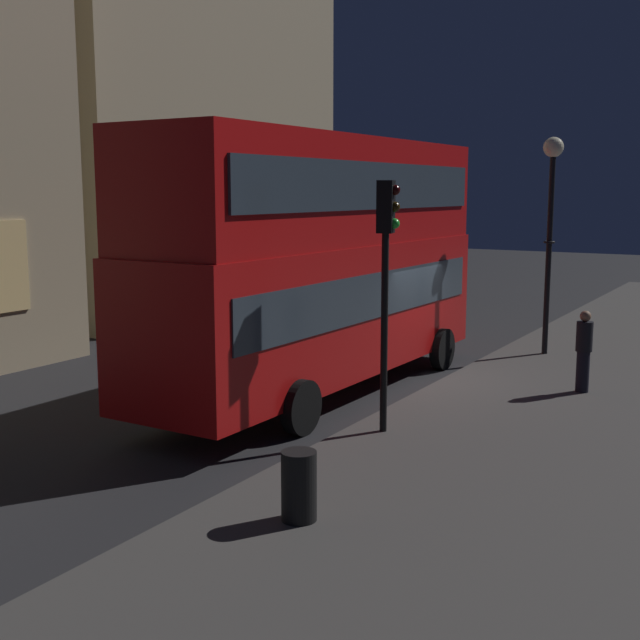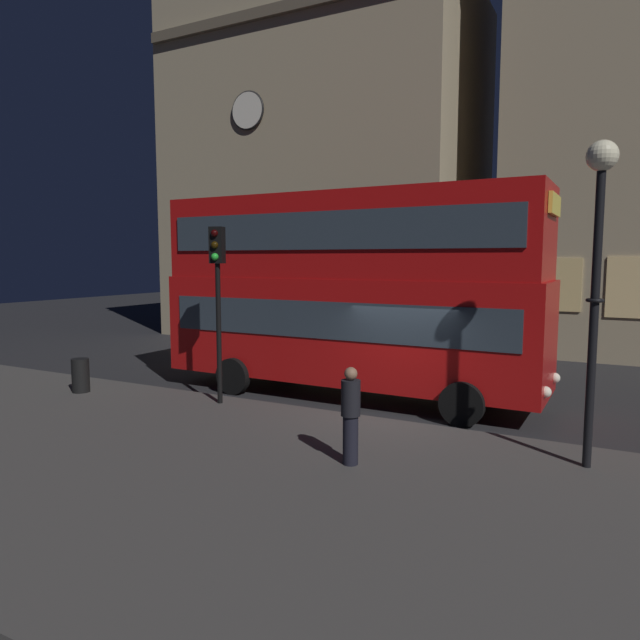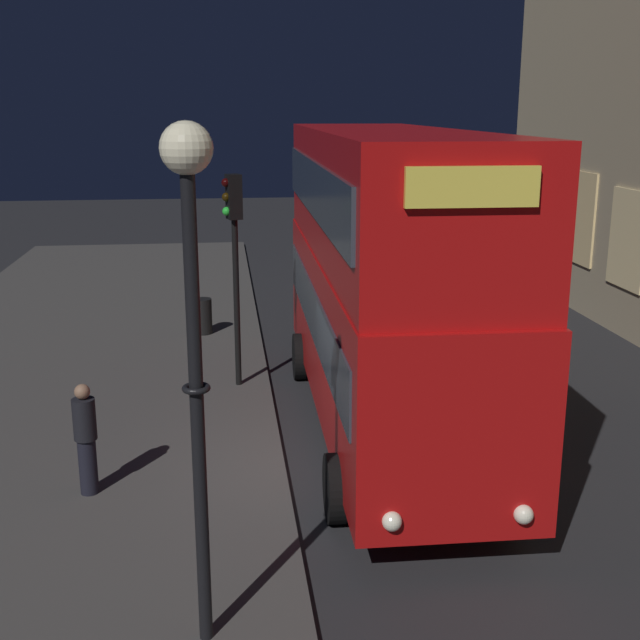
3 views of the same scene
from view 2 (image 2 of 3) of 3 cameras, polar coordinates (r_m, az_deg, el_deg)
name	(u,v)px [view 2 (image 2 of 3)]	position (r m, az deg, el deg)	size (l,w,h in m)	color
ground_plane	(401,418)	(13.15, 8.12, -9.67)	(80.00, 80.00, 0.00)	#232326
sidewalk_slab	(294,491)	(9.02, -2.65, -16.76)	(44.00, 8.38, 0.12)	#423F3D
building_with_clock	(330,174)	(28.15, 1.00, 14.45)	(13.40, 9.40, 15.28)	tan
double_decker_bus	(347,285)	(14.63, 2.75, 3.49)	(10.06, 2.91, 5.19)	#B20F0F
traffic_light_near_kerb	(217,278)	(13.59, -10.24, 4.18)	(0.38, 0.39, 4.20)	black
street_lamp	(598,233)	(10.19, 26.13, 7.81)	(0.49, 0.49, 5.31)	black
pedestrian	(351,414)	(9.65, 3.09, -9.41)	(0.33, 0.33, 1.66)	black
litter_bin	(81,375)	(16.09, -22.88, -5.13)	(0.44, 0.44, 0.88)	black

